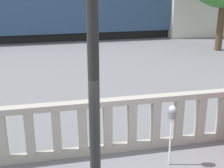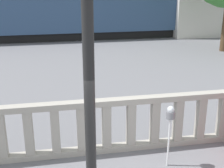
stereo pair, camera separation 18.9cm
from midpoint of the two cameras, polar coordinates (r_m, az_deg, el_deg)
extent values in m
cube|color=#9E998E|center=(7.78, 0.69, -11.49)|extent=(17.09, 0.24, 0.14)
cube|color=#9E998E|center=(7.23, 0.73, -3.21)|extent=(17.09, 0.24, 0.14)
cube|color=#9E998E|center=(7.43, -20.16, -9.02)|extent=(0.20, 0.20, 1.07)
cube|color=#9E998E|center=(7.36, -15.52, -8.78)|extent=(0.20, 0.20, 1.07)
cube|color=#9E998E|center=(7.34, -10.83, -8.48)|extent=(0.20, 0.20, 1.07)
cube|color=#9E998E|center=(7.36, -6.16, -8.12)|extent=(0.20, 0.20, 1.07)
cube|color=#9E998E|center=(7.43, -1.55, -7.72)|extent=(0.20, 0.20, 1.07)
cube|color=#9E998E|center=(7.55, 2.93, -7.27)|extent=(0.20, 0.20, 1.07)
cube|color=#9E998E|center=(7.72, 7.24, -6.81)|extent=(0.20, 0.20, 1.07)
cube|color=#9E998E|center=(7.92, 11.34, -6.33)|extent=(0.20, 0.20, 1.07)
cube|color=#9E998E|center=(8.17, 15.21, -5.84)|extent=(0.20, 0.20, 1.07)
cube|color=#9E998E|center=(8.44, 18.83, -5.36)|extent=(0.20, 0.20, 1.07)
cylinder|color=black|center=(4.75, -4.71, 9.70)|extent=(0.19, 0.19, 6.14)
cylinder|color=silver|center=(7.08, 9.83, -10.36)|extent=(0.04, 0.04, 1.17)
cylinder|color=slate|center=(6.78, 10.15, -5.46)|extent=(0.19, 0.19, 0.16)
sphere|color=#B2B7BC|center=(6.73, 10.21, -4.53)|extent=(0.16, 0.16, 0.16)
cube|color=black|center=(22.15, 2.01, 9.54)|extent=(29.03, 2.36, 0.55)
cube|color=navy|center=(21.94, 2.06, 13.68)|extent=(29.62, 2.95, 2.66)
cylinder|color=#4C3823|center=(18.51, 18.96, 10.28)|extent=(0.38, 0.38, 2.92)
camera|label=1|loc=(0.09, -90.67, -0.23)|focal=50.00mm
camera|label=2|loc=(0.09, 89.33, 0.23)|focal=50.00mm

